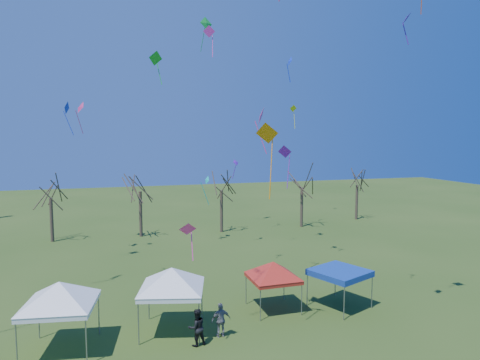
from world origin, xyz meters
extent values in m
plane|color=#2E4A17|center=(0.00, 0.00, 0.00)|extent=(140.00, 140.00, 0.00)
cylinder|color=#3D2D21|center=(-10.77, 24.65, 2.14)|extent=(0.32, 0.32, 4.28)
cylinder|color=#3D2D21|center=(-2.37, 24.38, 2.32)|extent=(0.32, 0.32, 4.64)
cylinder|color=#3D2D21|center=(6.03, 24.04, 2.24)|extent=(0.32, 0.32, 4.49)
cylinder|color=#3D2D21|center=(15.36, 24.00, 2.24)|extent=(0.32, 0.32, 4.47)
cylinder|color=#3D2D21|center=(23.72, 26.07, 2.12)|extent=(0.32, 0.32, 4.23)
cylinder|color=gray|center=(-9.27, 0.24, 1.04)|extent=(0.06, 0.06, 2.09)
cylinder|color=gray|center=(-8.81, 3.13, 1.04)|extent=(0.06, 0.06, 2.09)
cylinder|color=gray|center=(-6.38, -0.22, 1.04)|extent=(0.06, 0.06, 2.09)
cylinder|color=gray|center=(-5.92, 2.67, 1.04)|extent=(0.06, 0.06, 2.09)
cube|color=white|center=(-7.59, 1.46, 2.21)|extent=(3.59, 3.59, 0.25)
pyramid|color=white|center=(-7.59, 1.46, 3.38)|extent=(4.38, 4.38, 1.04)
cylinder|color=gray|center=(-4.04, 0.97, 1.05)|extent=(0.06, 0.06, 2.10)
cylinder|color=gray|center=(-3.31, 3.82, 1.05)|extent=(0.06, 0.06, 2.10)
cylinder|color=gray|center=(-1.19, 0.24, 1.05)|extent=(0.06, 0.06, 2.10)
cylinder|color=gray|center=(-0.46, 3.09, 1.05)|extent=(0.06, 0.06, 2.10)
cube|color=white|center=(-2.25, 2.03, 2.23)|extent=(3.84, 3.84, 0.25)
pyramid|color=white|center=(-2.25, 2.03, 3.41)|extent=(4.32, 4.32, 1.05)
cylinder|color=gray|center=(2.56, 1.84, 0.89)|extent=(0.05, 0.05, 1.79)
cylinder|color=gray|center=(2.53, 4.34, 0.89)|extent=(0.05, 0.05, 1.79)
cylinder|color=gray|center=(5.07, 1.88, 0.89)|extent=(0.05, 0.05, 1.79)
cylinder|color=gray|center=(5.03, 4.38, 0.89)|extent=(0.05, 0.05, 1.79)
cube|color=#AF1C11|center=(3.80, 3.11, 1.90)|extent=(2.72, 2.72, 0.21)
pyramid|color=#AF1C11|center=(3.80, 3.11, 2.90)|extent=(3.79, 3.79, 0.89)
cylinder|color=gray|center=(7.02, 0.58, 0.96)|extent=(0.06, 0.06, 1.92)
cylinder|color=gray|center=(5.98, 3.05, 0.96)|extent=(0.06, 0.06, 1.92)
cylinder|color=gray|center=(9.50, 1.62, 0.96)|extent=(0.06, 0.06, 1.92)
cylinder|color=gray|center=(8.46, 4.10, 0.96)|extent=(0.06, 0.06, 1.92)
cube|color=navy|center=(7.74, 2.34, 2.03)|extent=(3.77, 3.77, 0.23)
cube|color=navy|center=(7.74, 2.34, 2.21)|extent=(3.77, 3.77, 0.12)
imported|color=slate|center=(0.02, 0.66, 0.88)|extent=(1.07, 0.55, 1.75)
imported|color=black|center=(-1.33, 0.12, 0.91)|extent=(1.01, 0.85, 1.82)
cone|color=#1431D8|center=(-8.41, 17.67, 12.47)|extent=(0.54, 1.09, 1.05)
cube|color=#1431D8|center=(-8.32, 18.02, 11.24)|extent=(0.76, 0.23, 1.95)
cone|color=#D0E117|center=(13.96, 23.56, 13.22)|extent=(0.83, 0.40, 0.78)
cube|color=#D0E117|center=(14.13, 23.56, 12.02)|extent=(0.05, 0.36, 1.99)
cone|color=green|center=(-1.35, 17.02, 16.62)|extent=(1.38, 1.05, 1.20)
cube|color=green|center=(-1.02, 17.17, 15.38)|extent=(0.36, 0.70, 1.87)
cone|color=#D930A2|center=(1.45, 9.19, 17.16)|extent=(0.83, 0.42, 0.80)
cube|color=#D930A2|center=(1.66, 9.13, 16.20)|extent=(0.17, 0.48, 1.54)
cone|color=#5D1CC4|center=(5.86, 17.96, 7.81)|extent=(0.80, 0.72, 0.58)
cube|color=#5D1CC4|center=(5.67, 17.84, 6.98)|extent=(0.29, 0.44, 1.34)
cone|color=#16952E|center=(4.62, 24.42, 21.67)|extent=(1.53, 0.96, 1.44)
cube|color=#16952E|center=(4.21, 24.26, 20.07)|extent=(0.36, 0.87, 2.49)
cone|color=#4816A0|center=(8.75, -1.55, 15.85)|extent=(0.78, 0.84, 0.60)
cube|color=#4816A0|center=(8.83, -1.42, 15.14)|extent=(0.30, 0.22, 1.08)
cone|color=#CC2D8C|center=(2.17, 0.85, 11.18)|extent=(0.73, 1.03, 0.94)
cube|color=#CC2D8C|center=(2.29, 1.13, 10.10)|extent=(0.60, 0.29, 1.69)
cone|color=orange|center=(2.06, -0.42, 10.33)|extent=(1.27, 1.18, 1.04)
cube|color=orange|center=(2.22, -0.54, 8.61)|extent=(0.30, 0.38, 2.88)
cone|color=purple|center=(6.66, 8.35, 9.12)|extent=(1.07, 1.03, 0.94)
cube|color=purple|center=(6.87, 8.17, 7.69)|extent=(0.43, 0.47, 2.36)
cone|color=#1535E2|center=(7.89, 10.57, 15.78)|extent=(0.30, 0.74, 0.71)
cube|color=#1535E2|center=(7.89, 10.71, 14.92)|extent=(0.33, 0.05, 1.38)
cone|color=#FB3799|center=(-1.86, -0.67, 6.00)|extent=(0.82, 0.57, 0.68)
cube|color=#FB3799|center=(-1.66, -0.68, 5.16)|extent=(0.05, 0.43, 1.28)
cone|color=#0DC9B6|center=(3.69, 20.55, 6.00)|extent=(0.51, 0.89, 0.82)
cube|color=#0DC9B6|center=(3.59, 20.98, 4.62)|extent=(0.90, 0.27, 2.35)
cone|color=#CA2D68|center=(-7.62, 21.97, 12.82)|extent=(1.10, 1.35, 1.10)
cube|color=#CA2D68|center=(-7.76, 22.24, 11.47)|extent=(0.59, 0.32, 2.11)
camera|label=1|loc=(-5.08, -19.59, 10.14)|focal=32.00mm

